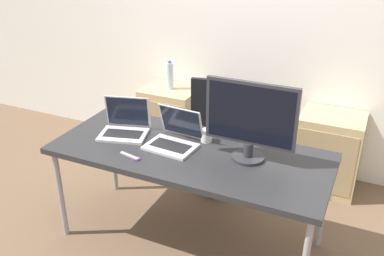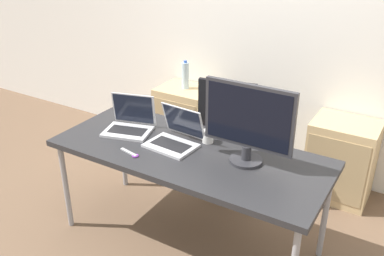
# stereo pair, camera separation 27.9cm
# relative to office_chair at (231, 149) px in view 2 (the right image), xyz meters

# --- Properties ---
(ground_plane) EXTENTS (14.00, 14.00, 0.00)m
(ground_plane) POSITION_rel_office_chair_xyz_m (0.05, -0.74, -0.39)
(ground_plane) COLOR brown
(wall_back) EXTENTS (10.00, 0.05, 2.60)m
(wall_back) POSITION_rel_office_chair_xyz_m (0.05, 0.64, 0.91)
(wall_back) COLOR silver
(wall_back) RESTS_ON ground_plane
(desk) EXTENTS (1.85, 0.78, 0.74)m
(desk) POSITION_rel_office_chair_xyz_m (0.05, -0.74, 0.30)
(desk) COLOR #28282B
(desk) RESTS_ON ground_plane
(office_chair) EXTENTS (0.57, 0.60, 1.05)m
(office_chair) POSITION_rel_office_chair_xyz_m (0.00, 0.00, 0.00)
(office_chair) COLOR #232326
(office_chair) RESTS_ON ground_plane
(cabinet_left) EXTENTS (0.51, 0.42, 0.68)m
(cabinet_left) POSITION_rel_office_chair_xyz_m (-0.69, 0.39, -0.05)
(cabinet_left) COLOR tan
(cabinet_left) RESTS_ON ground_plane
(cabinet_right) EXTENTS (0.51, 0.42, 0.68)m
(cabinet_right) POSITION_rel_office_chair_xyz_m (0.82, 0.39, -0.05)
(cabinet_right) COLOR tan
(cabinet_right) RESTS_ON ground_plane
(water_bottle) EXTENTS (0.07, 0.07, 0.27)m
(water_bottle) POSITION_rel_office_chair_xyz_m (-0.69, 0.39, 0.42)
(water_bottle) COLOR silver
(water_bottle) RESTS_ON cabinet_left
(laptop_left) EXTENTS (0.38, 0.34, 0.25)m
(laptop_left) POSITION_rel_office_chair_xyz_m (-0.48, -0.70, 0.40)
(laptop_left) COLOR silver
(laptop_left) RESTS_ON desk
(laptop_right) EXTENTS (0.35, 0.33, 0.25)m
(laptop_right) POSITION_rel_office_chair_xyz_m (-0.08, -0.71, 0.40)
(laptop_right) COLOR silver
(laptop_right) RESTS_ON desk
(monitor) EXTENTS (0.58, 0.21, 0.52)m
(monitor) POSITION_rel_office_chair_xyz_m (0.43, -0.68, 0.62)
(monitor) COLOR #2D2D33
(monitor) RESTS_ON desk
(coffee_cup_white) EXTENTS (0.08, 0.08, 0.09)m
(coffee_cup_white) POSITION_rel_office_chair_xyz_m (0.09, -0.57, 0.39)
(coffee_cup_white) COLOR white
(coffee_cup_white) RESTS_ON desk
(coffee_cup_brown) EXTENTS (0.08, 0.08, 0.11)m
(coffee_cup_brown) POSITION_rel_office_chair_xyz_m (-0.06, -0.52, 0.40)
(coffee_cup_brown) COLOR brown
(coffee_cup_brown) RESTS_ON desk
(scissors) EXTENTS (0.17, 0.07, 0.01)m
(scissors) POSITION_rel_office_chair_xyz_m (-0.25, -0.98, 0.36)
(scissors) COLOR #B2B2B7
(scissors) RESTS_ON desk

